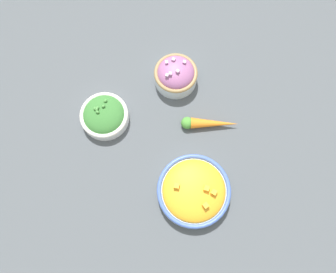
# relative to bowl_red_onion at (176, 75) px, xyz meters

# --- Properties ---
(ground_plane) EXTENTS (3.00, 3.00, 0.00)m
(ground_plane) POSITION_rel_bowl_red_onion_xyz_m (0.11, -0.15, -0.04)
(ground_plane) COLOR #4C5156
(bowl_red_onion) EXTENTS (0.13, 0.13, 0.08)m
(bowl_red_onion) POSITION_rel_bowl_red_onion_xyz_m (0.00, 0.00, 0.00)
(bowl_red_onion) COLOR silver
(bowl_red_onion) RESTS_ON ground_plane
(bowl_broccoli) EXTENTS (0.14, 0.14, 0.06)m
(bowl_broccoli) POSITION_rel_bowl_red_onion_xyz_m (-0.07, -0.23, -0.01)
(bowl_broccoli) COLOR white
(bowl_broccoli) RESTS_ON ground_plane
(bowl_squash) EXTENTS (0.20, 0.20, 0.07)m
(bowl_squash) POSITION_rel_bowl_red_onion_xyz_m (0.26, -0.22, -0.01)
(bowl_squash) COLOR #B2C1CC
(bowl_squash) RESTS_ON ground_plane
(loose_carrot) EXTENTS (0.14, 0.13, 0.04)m
(loose_carrot) POSITION_rel_bowl_red_onion_xyz_m (0.16, -0.04, -0.02)
(loose_carrot) COLOR orange
(loose_carrot) RESTS_ON ground_plane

